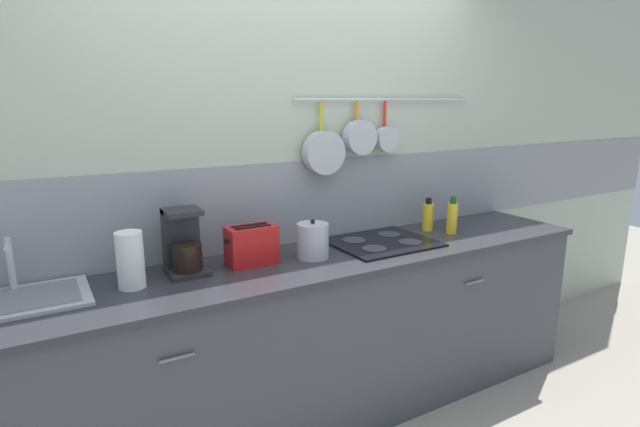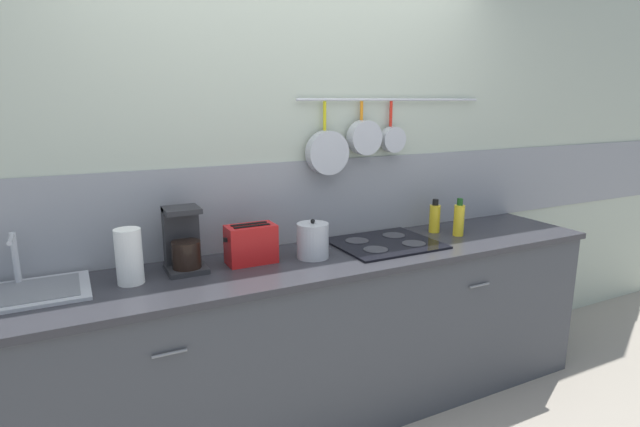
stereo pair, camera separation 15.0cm
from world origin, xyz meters
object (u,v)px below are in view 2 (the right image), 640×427
object	(u,v)px
coffee_maker	(183,244)
bottle_dish_soap	(435,218)
kettle	(313,241)
toaster	(251,244)
bottle_hot_sauce	(460,218)
bottle_sesame_oil	(459,219)
paper_towel_roll	(129,256)

from	to	relation	value
coffee_maker	bottle_dish_soap	xyz separation A→B (m)	(1.54, -0.00, -0.04)
coffee_maker	kettle	size ratio (longest dim) A/B	1.48
toaster	bottle_hot_sauce	world-z (taller)	toaster
coffee_maker	toaster	xyz separation A→B (m)	(0.32, -0.06, -0.03)
toaster	bottle_sesame_oil	world-z (taller)	bottle_sesame_oil
bottle_hot_sauce	coffee_maker	bearing A→B (deg)	177.76
toaster	kettle	world-z (taller)	kettle
bottle_dish_soap	coffee_maker	bearing A→B (deg)	179.97
paper_towel_roll	toaster	bearing A→B (deg)	3.19
paper_towel_roll	bottle_sesame_oil	world-z (taller)	paper_towel_roll
bottle_sesame_oil	bottle_hot_sauce	size ratio (longest dim) A/B	1.19
kettle	bottle_dish_soap	distance (m)	0.91
toaster	kettle	bearing A→B (deg)	-11.73
bottle_hot_sauce	bottle_sesame_oil	bearing A→B (deg)	-135.45
paper_towel_roll	bottle_dish_soap	distance (m)	1.80
bottle_dish_soap	bottle_hot_sauce	xyz separation A→B (m)	(0.14, -0.06, -0.01)
paper_towel_roll	bottle_hot_sauce	distance (m)	1.94
bottle_dish_soap	bottle_sesame_oil	world-z (taller)	bottle_sesame_oil
bottle_dish_soap	bottle_hot_sauce	bearing A→B (deg)	-24.34
bottle_dish_soap	paper_towel_roll	bearing A→B (deg)	-177.23
kettle	bottle_sesame_oil	size ratio (longest dim) A/B	0.90
coffee_maker	bottle_hot_sauce	distance (m)	1.68
coffee_maker	kettle	distance (m)	0.65
kettle	toaster	bearing A→B (deg)	168.27
paper_towel_roll	bottle_hot_sauce	size ratio (longest dim) A/B	1.30
bottle_sesame_oil	bottle_hot_sauce	distance (m)	0.09
bottle_dish_soap	bottle_sesame_oil	xyz separation A→B (m)	(0.08, -0.13, 0.01)
bottle_hot_sauce	paper_towel_roll	bearing A→B (deg)	-179.35
coffee_maker	bottle_sesame_oil	distance (m)	1.62
coffee_maker	kettle	xyz separation A→B (m)	(0.64, -0.12, -0.04)
kettle	bottle_hot_sauce	xyz separation A→B (m)	(1.05, 0.05, -0.01)
coffee_maker	bottle_dish_soap	distance (m)	1.54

